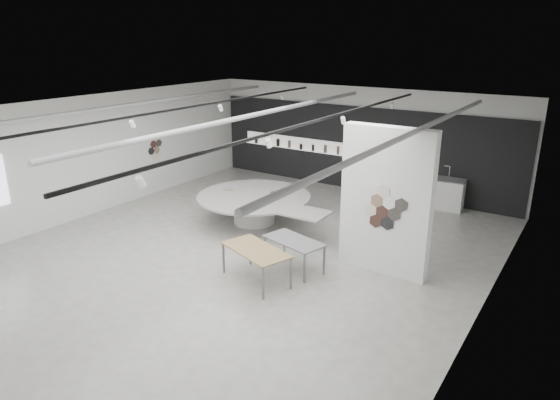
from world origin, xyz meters
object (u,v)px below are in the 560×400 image
Objects in this scene: sample_table_stone at (294,243)px; display_island at (256,205)px; partition_column at (386,202)px; sample_table_wood at (256,252)px; kitchen_counter at (436,192)px.

display_island is at bearing 142.27° from sample_table_stone.
sample_table_stone is at bearing -38.92° from display_island.
partition_column reaches higher than display_island.
sample_table_wood is (-2.27, -2.14, -1.04)m from partition_column.
partition_column is 5.68m from kitchen_counter.
sample_table_stone is at bearing 68.09° from sample_table_wood.
sample_table_wood is at bearing -54.97° from display_island.
display_island reaches higher than sample_table_wood.
kitchen_counter is at bearing 46.30° from display_island.
sample_table_wood is at bearing -108.85° from kitchen_counter.
sample_table_stone is (0.41, 1.02, -0.04)m from sample_table_wood.
display_island is 3.85m from sample_table_wood.
kitchen_counter is at bearing 93.67° from partition_column.
partition_column reaches higher than sample_table_stone.
sample_table_stone is 6.82m from kitchen_counter.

